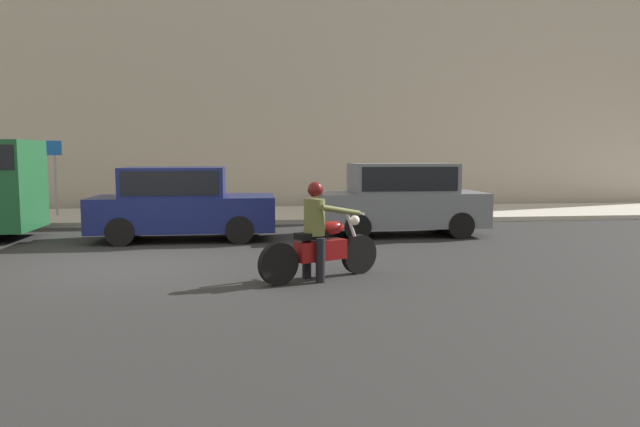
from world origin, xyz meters
The scene contains 7 objects.
ground_plane centered at (0.00, 0.00, 0.00)m, with size 80.00×80.00×0.00m, color black.
sidewalk_slab centered at (0.00, 8.00, 0.07)m, with size 40.00×4.40×0.14m, color #A8A399.
building_facade centered at (0.00, 11.40, 6.35)m, with size 40.00×1.40×12.69m, color #A89E8E.
motorcycle_with_rider_olive centered at (3.29, -1.62, 0.65)m, with size 2.05×1.16×1.59m.
parked_sedan_navy centered at (0.55, 3.11, 0.88)m, with size 4.21×1.82×1.72m.
parked_hatchback_slate_gray centered at (5.93, 3.27, 0.94)m, with size 4.07×1.76×1.80m.
street_sign_post centered at (-3.76, 7.92, 1.56)m, with size 0.44×0.08×2.32m.
Camera 1 is at (2.16, -10.89, 2.03)m, focal length 32.75 mm.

